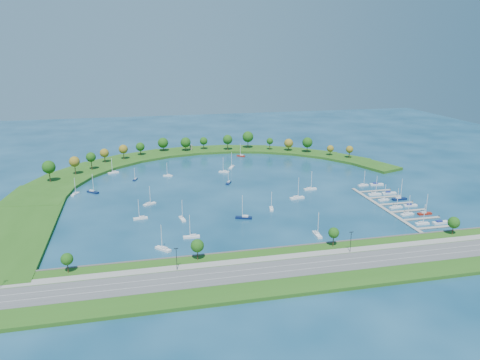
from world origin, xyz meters
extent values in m
plane|color=#082E48|center=(0.00, 0.00, 0.00)|extent=(700.00, 700.00, 0.00)
cube|color=#245316|center=(0.00, -124.00, 0.80)|extent=(420.00, 42.00, 1.60)
cube|color=#474442|center=(0.00, -102.50, 0.90)|extent=(420.00, 1.20, 1.80)
cube|color=#515154|center=(0.00, -124.00, 1.66)|extent=(420.00, 16.00, 0.12)
cube|color=gray|center=(0.00, -113.00, 1.66)|extent=(420.00, 5.00, 0.12)
cube|color=silver|center=(0.00, -126.50, 1.73)|extent=(420.00, 0.15, 0.02)
cube|color=silver|center=(0.00, -121.50, 1.73)|extent=(420.00, 0.15, 0.02)
cylinder|color=#382314|center=(-95.00, -107.00, 4.05)|extent=(0.56, 0.56, 4.90)
sphere|color=#154912|center=(-95.00, -107.00, 7.54)|extent=(5.20, 5.20, 5.20)
cylinder|color=#382314|center=(-40.00, -107.00, 4.22)|extent=(0.56, 0.56, 5.25)
sphere|color=#154912|center=(-40.00, -107.00, 8.05)|extent=(6.00, 6.00, 6.00)
cylinder|color=#382314|center=(25.00, -107.00, 4.40)|extent=(0.56, 0.56, 5.60)
sphere|color=#154912|center=(25.00, -107.00, 8.24)|extent=(5.20, 5.20, 5.20)
cylinder|color=#382314|center=(90.00, -107.00, 4.05)|extent=(0.56, 0.56, 4.90)
sphere|color=#154912|center=(90.00, -107.00, 7.70)|extent=(6.00, 6.00, 6.00)
cylinder|color=black|center=(-50.00, -115.00, 6.60)|extent=(0.24, 0.24, 10.00)
cylinder|color=black|center=(30.00, -115.00, 6.60)|extent=(0.24, 0.24, 10.00)
cube|color=#245316|center=(-126.75, 7.81, 1.00)|extent=(43.73, 48.72, 2.00)
cube|color=#245316|center=(-118.83, 37.57, 1.00)|extent=(50.23, 54.30, 2.00)
cube|color=#245316|center=(-104.03, 64.58, 1.00)|extent=(54.07, 56.09, 2.00)
cube|color=#245316|center=(-83.21, 87.27, 1.00)|extent=(55.20, 54.07, 2.00)
cube|color=#245316|center=(-57.57, 104.32, 1.00)|extent=(53.65, 48.47, 2.00)
cube|color=#245316|center=(-28.60, 114.76, 1.00)|extent=(49.62, 39.75, 2.00)
cube|color=#245316|center=(2.03, 117.98, 1.00)|extent=(44.32, 29.96, 2.00)
cube|color=#245316|center=(32.54, 113.79, 1.00)|extent=(49.49, 38.05, 2.00)
cube|color=#245316|center=(61.17, 102.44, 1.00)|extent=(51.13, 44.12, 2.00)
cube|color=#245316|center=(86.25, 84.58, 1.00)|extent=(49.19, 47.96, 2.00)
cube|color=#245316|center=(106.34, 61.24, 1.00)|extent=(43.90, 49.49, 2.00)
cube|color=#245316|center=(120.28, 33.78, 1.00)|extent=(35.67, 48.74, 2.00)
cube|color=#245316|center=(-126.75, -47.59, 0.95)|extent=(36.00, 130.81, 1.90)
cylinder|color=#382314|center=(-123.63, 36.67, 6.43)|extent=(0.56, 0.56, 8.86)
sphere|color=#154912|center=(-123.63, 36.67, 12.68)|extent=(9.10, 9.10, 9.10)
cylinder|color=#382314|center=(-108.50, 52.67, 6.16)|extent=(0.56, 0.56, 8.31)
sphere|color=brown|center=(-108.50, 52.67, 11.85)|extent=(7.70, 7.70, 7.70)
cylinder|color=#382314|center=(-97.81, 64.47, 6.23)|extent=(0.56, 0.56, 8.47)
sphere|color=#154912|center=(-97.81, 64.47, 11.95)|extent=(7.39, 7.39, 7.39)
cylinder|color=#382314|center=(-89.13, 85.96, 5.22)|extent=(0.56, 0.56, 6.43)
sphere|color=brown|center=(-89.13, 85.96, 9.87)|extent=(7.18, 7.18, 7.18)
cylinder|color=#382314|center=(-74.28, 93.76, 5.56)|extent=(0.56, 0.56, 7.12)
sphere|color=brown|center=(-74.28, 93.76, 10.62)|extent=(7.52, 7.52, 7.52)
cylinder|color=#382314|center=(-60.30, 105.92, 4.96)|extent=(0.56, 0.56, 5.93)
sphere|color=#154912|center=(-60.30, 105.92, 9.44)|extent=(7.55, 7.55, 7.55)
cylinder|color=#382314|center=(-40.04, 117.84, 4.85)|extent=(0.56, 0.56, 5.69)
sphere|color=#154912|center=(-40.04, 117.84, 9.55)|extent=(9.27, 9.27, 9.27)
cylinder|color=#382314|center=(-20.21, 114.18, 4.98)|extent=(0.56, 0.56, 5.95)
sphere|color=#154912|center=(-20.21, 114.18, 9.77)|extent=(9.12, 9.12, 9.12)
cylinder|color=#382314|center=(-3.44, 116.96, 5.18)|extent=(0.56, 0.56, 6.35)
sphere|color=#154912|center=(-3.44, 116.96, 9.76)|extent=(7.06, 7.06, 7.06)
cylinder|color=#382314|center=(17.28, 109.09, 5.97)|extent=(0.56, 0.56, 7.95)
sphere|color=#154912|center=(17.28, 109.09, 11.68)|extent=(8.66, 8.66, 8.66)
cylinder|color=#382314|center=(37.07, 112.92, 6.31)|extent=(0.56, 0.56, 8.63)
sphere|color=#154912|center=(37.07, 112.92, 12.64)|extent=(10.06, 10.06, 10.06)
cylinder|color=#382314|center=(54.73, 101.38, 5.44)|extent=(0.56, 0.56, 6.89)
sphere|color=#154912|center=(54.73, 101.38, 10.07)|extent=(5.93, 5.93, 5.93)
cylinder|color=#382314|center=(70.20, 94.12, 4.65)|extent=(0.56, 0.56, 5.31)
sphere|color=brown|center=(70.20, 94.12, 8.93)|extent=(8.13, 8.13, 8.13)
cylinder|color=#382314|center=(84.04, 83.76, 5.64)|extent=(0.56, 0.56, 7.27)
sphere|color=#154912|center=(84.04, 83.76, 11.08)|extent=(9.03, 9.03, 9.03)
cylinder|color=#382314|center=(99.32, 68.47, 4.44)|extent=(0.56, 0.56, 4.88)
sphere|color=brown|center=(99.32, 68.47, 8.06)|extent=(5.94, 5.94, 5.94)
cylinder|color=#382314|center=(110.92, 55.50, 5.17)|extent=(0.56, 0.56, 6.35)
sphere|color=brown|center=(110.92, 55.50, 9.58)|extent=(6.14, 6.14, 6.14)
cylinder|color=gray|center=(-15.20, 117.14, 4.05)|extent=(2.20, 2.20, 4.10)
cylinder|color=gray|center=(-15.20, 117.14, 6.25)|extent=(2.60, 2.60, 0.30)
cube|color=gray|center=(78.00, -61.00, 0.35)|extent=(2.20, 82.00, 0.40)
cube|color=gray|center=(90.10, -94.00, 0.35)|extent=(22.00, 2.00, 0.40)
cylinder|color=#382314|center=(101.00, -94.00, 0.60)|extent=(0.36, 0.36, 1.60)
cube|color=gray|center=(90.10, -80.80, 0.35)|extent=(22.00, 2.00, 0.40)
cylinder|color=#382314|center=(101.00, -80.80, 0.60)|extent=(0.36, 0.36, 1.60)
cube|color=gray|center=(90.10, -67.60, 0.35)|extent=(22.00, 2.00, 0.40)
cylinder|color=#382314|center=(101.00, -67.60, 0.60)|extent=(0.36, 0.36, 1.60)
cube|color=gray|center=(90.10, -54.40, 0.35)|extent=(22.00, 2.00, 0.40)
cylinder|color=#382314|center=(101.00, -54.40, 0.60)|extent=(0.36, 0.36, 1.60)
cube|color=gray|center=(90.10, -41.20, 0.35)|extent=(22.00, 2.00, 0.40)
cylinder|color=#382314|center=(101.00, -41.20, 0.60)|extent=(0.36, 0.36, 1.60)
cube|color=gray|center=(90.10, -28.00, 0.35)|extent=(22.00, 2.00, 0.40)
cylinder|color=#382314|center=(101.00, -28.00, 0.60)|extent=(0.36, 0.36, 1.60)
cube|color=silver|center=(0.70, 41.06, 0.48)|extent=(8.19, 5.53, 0.96)
cube|color=silver|center=(1.42, 40.71, 1.30)|extent=(3.21, 2.64, 0.67)
cylinder|color=silver|center=(0.13, 41.34, 6.38)|extent=(0.32, 0.32, 10.83)
cube|color=#09173D|center=(-65.87, 34.98, 0.38)|extent=(3.90, 6.62, 0.77)
cube|color=silver|center=(-65.65, 35.58, 1.04)|extent=(1.95, 2.54, 0.54)
cylinder|color=silver|center=(-66.05, 34.50, 5.09)|extent=(0.32, 0.32, 8.64)
cube|color=maroon|center=(25.22, 90.00, 0.46)|extent=(7.30, 6.37, 0.91)
cube|color=silver|center=(25.82, 89.53, 1.23)|extent=(3.01, 2.81, 0.64)
cylinder|color=silver|center=(24.74, 90.38, 6.05)|extent=(0.32, 0.32, 10.27)
cube|color=silver|center=(9.42, 53.70, 0.52)|extent=(6.04, 8.75, 1.03)
cube|color=silver|center=(9.81, 54.46, 1.39)|extent=(2.86, 3.44, 0.72)
cylinder|color=silver|center=(9.11, 53.08, 6.83)|extent=(0.32, 0.32, 11.60)
cube|color=silver|center=(-54.25, -90.00, 0.52)|extent=(7.64, 8.12, 1.05)
cube|color=silver|center=(-53.67, -90.65, 1.41)|extent=(3.31, 3.41, 0.73)
cylinder|color=silver|center=(-54.72, -89.48, 6.93)|extent=(0.32, 0.32, 11.77)
cube|color=silver|center=(23.88, -90.00, 0.53)|extent=(2.70, 8.84, 1.05)
cube|color=silver|center=(23.91, -89.12, 1.42)|extent=(1.81, 3.12, 0.74)
cylinder|color=silver|center=(23.86, -90.70, 6.98)|extent=(0.32, 0.32, 11.85)
cube|color=silver|center=(-57.92, -22.19, 0.48)|extent=(8.13, 6.02, 0.97)
cube|color=silver|center=(-58.62, -22.60, 1.31)|extent=(3.24, 2.79, 0.68)
cylinder|color=silver|center=(-57.36, -21.87, 6.43)|extent=(0.32, 0.32, 10.91)
cube|color=#09173D|center=(-93.41, 10.38, 0.53)|extent=(8.26, 7.71, 1.06)
cube|color=silver|center=(-94.07, 10.97, 1.43)|extent=(3.46, 3.35, 0.74)
cylinder|color=silver|center=(-92.88, 9.91, 7.02)|extent=(0.32, 0.32, 11.93)
cube|color=silver|center=(48.94, -15.17, 0.53)|extent=(8.91, 2.99, 1.05)
cube|color=silver|center=(48.07, -15.23, 1.42)|extent=(3.17, 1.90, 0.74)
cylinder|color=silver|center=(49.64, -15.13, 6.98)|extent=(0.32, 0.32, 11.84)
cube|color=silver|center=(-39.25, -78.26, 0.50)|extent=(8.43, 2.55, 1.01)
cube|color=silver|center=(-38.41, -78.28, 1.36)|extent=(2.97, 1.71, 0.70)
cylinder|color=silver|center=(-39.92, -78.24, 6.66)|extent=(0.32, 0.32, 11.31)
cube|color=silver|center=(12.33, -46.71, 0.44)|extent=(3.68, 7.57, 0.88)
cube|color=silver|center=(12.16, -47.42, 1.18)|extent=(1.98, 2.82, 0.61)
cylinder|color=silver|center=(12.46, -46.14, 5.80)|extent=(0.32, 0.32, 9.85)
cube|color=silver|center=(-63.88, -45.73, 0.48)|extent=(8.13, 3.12, 0.95)
cube|color=silver|center=(-63.09, -45.64, 1.28)|extent=(2.94, 1.86, 0.67)
cylinder|color=silver|center=(-64.51, -45.80, 6.30)|extent=(0.32, 0.32, 10.70)
cube|color=silver|center=(-81.87, 57.33, 0.49)|extent=(8.43, 4.80, 0.98)
cube|color=silver|center=(-81.10, 57.60, 1.32)|extent=(3.21, 2.43, 0.68)
cylinder|color=silver|center=(-82.48, 57.12, 6.46)|extent=(0.32, 0.32, 10.98)
cube|color=#09173D|center=(-7.18, -57.72, 0.56)|extent=(9.68, 5.47, 1.12)
cube|color=silver|center=(-6.30, -58.02, 1.51)|extent=(3.68, 2.78, 0.78)
cylinder|color=silver|center=(-7.89, -57.48, 7.42)|extent=(0.32, 0.32, 12.61)
cube|color=silver|center=(-41.13, -52.03, 0.49)|extent=(3.42, 8.34, 0.97)
cube|color=silver|center=(-41.25, -51.23, 1.31)|extent=(1.98, 3.04, 0.68)
cylinder|color=silver|center=(-41.03, -52.68, 6.44)|extent=(0.32, 0.32, 10.93)
cube|color=#09173D|center=(-1.77, 11.63, 0.47)|extent=(5.46, 8.00, 0.94)
cube|color=silver|center=(-1.43, 12.33, 1.27)|extent=(2.60, 3.14, 0.66)
cylinder|color=silver|center=(-2.05, 11.07, 6.23)|extent=(0.32, 0.32, 10.58)
cube|color=silver|center=(-104.35, 8.65, 0.46)|extent=(5.06, 7.83, 0.91)
cube|color=silver|center=(-104.66, 7.95, 1.23)|extent=(2.45, 3.05, 0.64)
cylinder|color=silver|center=(-104.10, 9.21, 6.06)|extent=(0.32, 0.32, 10.29)
cube|color=silver|center=(-41.99, 39.81, 0.43)|extent=(7.32, 4.43, 0.85)
cube|color=silver|center=(-41.33, 39.55, 1.15)|extent=(2.82, 2.20, 0.60)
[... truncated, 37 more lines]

